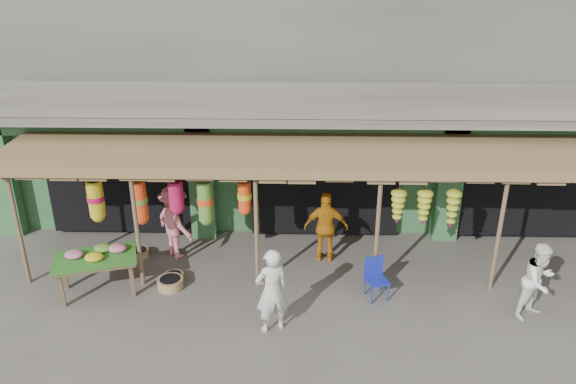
{
  "coord_description": "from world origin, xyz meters",
  "views": [
    {
      "loc": [
        -0.61,
        -10.51,
        6.74
      ],
      "look_at": [
        -0.87,
        1.0,
        1.68
      ],
      "focal_mm": 35.0,
      "sensor_mm": 36.0,
      "label": 1
    }
  ],
  "objects_px": {
    "person_right": "(539,281)",
    "person_shopper": "(175,222)",
    "blue_chair": "(375,276)",
    "person_front": "(272,291)",
    "flower_table": "(96,258)",
    "person_vendor": "(326,227)"
  },
  "relations": [
    {
      "from": "blue_chair",
      "to": "person_front",
      "type": "xyz_separation_m",
      "value": [
        -2.09,
        -1.18,
        0.38
      ]
    },
    {
      "from": "person_shopper",
      "to": "person_right",
      "type": "bearing_deg",
      "value": -153.55
    },
    {
      "from": "blue_chair",
      "to": "person_front",
      "type": "relative_size",
      "value": 0.5
    },
    {
      "from": "person_front",
      "to": "person_vendor",
      "type": "bearing_deg",
      "value": -136.91
    },
    {
      "from": "blue_chair",
      "to": "person_vendor",
      "type": "relative_size",
      "value": 0.51
    },
    {
      "from": "person_right",
      "to": "person_shopper",
      "type": "xyz_separation_m",
      "value": [
        -7.53,
        2.19,
        0.09
      ]
    },
    {
      "from": "person_front",
      "to": "person_vendor",
      "type": "distance_m",
      "value": 2.84
    },
    {
      "from": "person_vendor",
      "to": "person_shopper",
      "type": "xyz_separation_m",
      "value": [
        -3.5,
        0.13,
        0.03
      ]
    },
    {
      "from": "person_right",
      "to": "person_front",
      "type": "bearing_deg",
      "value": 153.65
    },
    {
      "from": "blue_chair",
      "to": "person_right",
      "type": "distance_m",
      "value": 3.14
    },
    {
      "from": "flower_table",
      "to": "person_shopper",
      "type": "distance_m",
      "value": 2.03
    },
    {
      "from": "blue_chair",
      "to": "person_front",
      "type": "distance_m",
      "value": 2.43
    },
    {
      "from": "blue_chair",
      "to": "person_right",
      "type": "xyz_separation_m",
      "value": [
        3.06,
        -0.62,
        0.31
      ]
    },
    {
      "from": "flower_table",
      "to": "person_front",
      "type": "relative_size",
      "value": 1.08
    },
    {
      "from": "flower_table",
      "to": "person_front",
      "type": "height_order",
      "value": "person_front"
    },
    {
      "from": "person_right",
      "to": "person_shopper",
      "type": "height_order",
      "value": "person_shopper"
    },
    {
      "from": "blue_chair",
      "to": "person_shopper",
      "type": "xyz_separation_m",
      "value": [
        -4.47,
        1.56,
        0.4
      ]
    },
    {
      "from": "person_front",
      "to": "person_right",
      "type": "height_order",
      "value": "person_front"
    },
    {
      "from": "flower_table",
      "to": "person_right",
      "type": "height_order",
      "value": "person_right"
    },
    {
      "from": "person_shopper",
      "to": "person_vendor",
      "type": "bearing_deg",
      "value": -139.41
    },
    {
      "from": "person_front",
      "to": "person_shopper",
      "type": "relative_size",
      "value": 0.98
    },
    {
      "from": "flower_table",
      "to": "person_vendor",
      "type": "height_order",
      "value": "person_vendor"
    }
  ]
}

